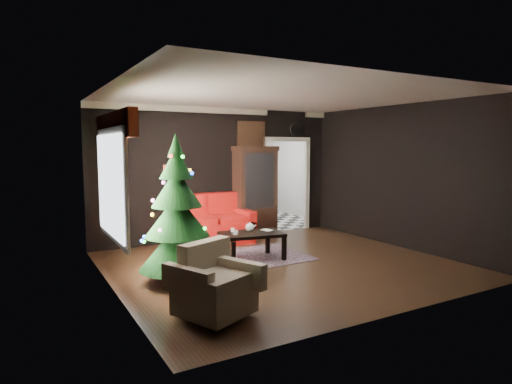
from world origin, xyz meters
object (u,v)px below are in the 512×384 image
armchair (214,279)px  christmas_tree (177,212)px  teapot (250,227)px  kitchen_table (250,209)px  coffee_table (252,246)px  wall_clock (296,129)px  loveseat (211,220)px  curio_cabinet (255,194)px  floor_lamp (171,209)px

armchair → christmas_tree: bearing=64.3°
teapot → kitchen_table: bearing=61.3°
coffee_table → wall_clock: 3.68m
christmas_tree → armchair: 1.56m
loveseat → wall_clock: bearing=9.7°
curio_cabinet → kitchen_table: bearing=65.6°
loveseat → kitchen_table: bearing=42.5°
loveseat → christmas_tree: bearing=-124.3°
coffee_table → teapot: teapot is taller
coffee_table → kitchen_table: bearing=61.8°
loveseat → christmas_tree: size_ratio=0.81×
loveseat → wall_clock: size_ratio=5.31×
curio_cabinet → wall_clock: size_ratio=5.94×
christmas_tree → teapot: size_ratio=12.30×
curio_cabinet → floor_lamp: size_ratio=1.16×
loveseat → coffee_table: loveseat is taller
coffee_table → teapot: 0.34m
floor_lamp → wall_clock: 3.72m
curio_cabinet → kitchen_table: (0.65, 1.43, -0.57)m
wall_clock → kitchen_table: size_ratio=0.43×
christmas_tree → wall_clock: size_ratio=6.60×
curio_cabinet → kitchen_table: 1.67m
curio_cabinet → coffee_table: bearing=-121.0°
armchair → teapot: bearing=29.4°
loveseat → curio_cabinet: bearing=10.8°
christmas_tree → teapot: 1.76m
floor_lamp → christmas_tree: 1.89m
loveseat → kitchen_table: 2.45m
loveseat → wall_clock: (2.35, 0.40, 1.88)m
teapot → kitchen_table: 3.56m
floor_lamp → kitchen_table: (2.75, 1.99, -0.45)m
floor_lamp → teapot: bearing=-47.2°
armchair → wall_clock: bearing=22.7°
curio_cabinet → teapot: (-1.06, -1.69, -0.37)m
wall_clock → kitchen_table: 2.43m
loveseat → armchair: (-1.53, -3.59, -0.04)m
kitchen_table → armchair: bearing=-122.4°
coffee_table → loveseat: bearing=92.8°
floor_lamp → wall_clock: wall_clock is taller
floor_lamp → kitchen_table: 3.43m
coffee_table → teapot: (0.02, 0.09, 0.32)m
armchair → wall_clock: wall_clock is taller
curio_cabinet → loveseat: bearing=-169.2°
wall_clock → kitchen_table: bearing=113.7°
armchair → wall_clock: 5.88m
curio_cabinet → coffee_table: (-1.07, -1.79, -0.70)m
curio_cabinet → christmas_tree: size_ratio=0.90×
curio_cabinet → floor_lamp: bearing=-165.1°
curio_cabinet → wall_clock: (1.20, 0.18, 1.43)m
curio_cabinet → wall_clock: 1.88m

